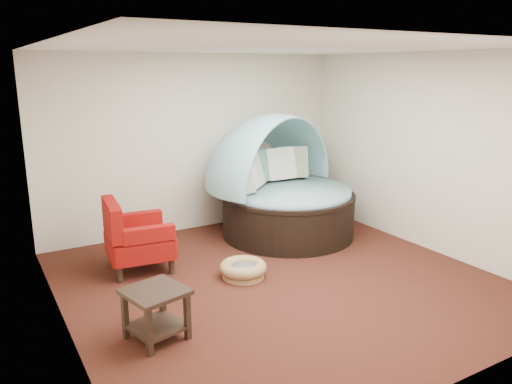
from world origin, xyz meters
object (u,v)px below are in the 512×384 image
pet_basket (243,269)px  side_table (156,307)px  canopy_daybed (282,179)px  red_armchair (135,238)px

pet_basket → side_table: bearing=-149.2°
pet_basket → side_table: (-1.44, -0.86, 0.22)m
pet_basket → canopy_daybed: bearing=41.4°
red_armchair → side_table: (-0.35, -1.79, -0.11)m
canopy_daybed → red_armchair: (-2.46, -0.28, -0.44)m
pet_basket → side_table: size_ratio=1.22×
canopy_daybed → red_armchair: bearing=166.4°
canopy_daybed → pet_basket: 1.98m
canopy_daybed → pet_basket: size_ratio=3.40×
pet_basket → side_table: 1.69m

